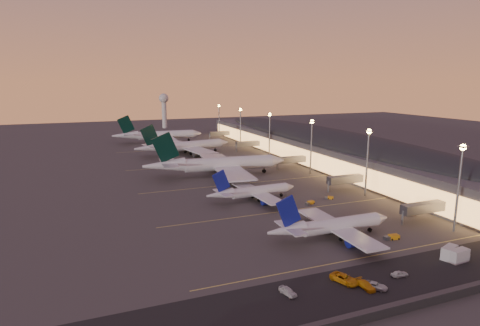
% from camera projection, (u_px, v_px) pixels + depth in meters
% --- Properties ---
extents(ground, '(700.00, 700.00, 0.00)m').
position_uv_depth(ground, '(282.00, 206.00, 141.22)').
color(ground, '#44423F').
extents(airliner_narrow_south, '(38.74, 34.47, 13.89)m').
position_uv_depth(airliner_narrow_south, '(331.00, 226.00, 111.88)').
color(airliner_narrow_south, silver).
rests_on(airliner_narrow_south, ground).
extents(airliner_narrow_north, '(35.91, 32.12, 12.83)m').
position_uv_depth(airliner_narrow_north, '(252.00, 192.00, 147.69)').
color(airliner_narrow_north, silver).
rests_on(airliner_narrow_north, ground).
extents(airliner_wide_near, '(67.25, 61.52, 21.51)m').
position_uv_depth(airliner_wide_near, '(217.00, 164.00, 185.85)').
color(airliner_wide_near, silver).
rests_on(airliner_wide_near, ground).
extents(airliner_wide_mid, '(60.62, 55.90, 19.44)m').
position_uv_depth(airliner_wide_mid, '(184.00, 146.00, 241.38)').
color(airliner_wide_mid, silver).
rests_on(airliner_wide_mid, ground).
extents(airliner_wide_far, '(63.81, 58.07, 20.44)m').
position_uv_depth(airliner_wide_far, '(158.00, 135.00, 288.95)').
color(airliner_wide_far, silver).
rests_on(airliner_wide_far, ground).
extents(terminal_building, '(56.35, 255.00, 17.46)m').
position_uv_depth(terminal_building, '(320.00, 143.00, 227.83)').
color(terminal_building, '#4A4A4F').
rests_on(terminal_building, ground).
extents(light_masts, '(2.20, 217.20, 25.90)m').
position_uv_depth(light_masts, '(286.00, 132.00, 209.95)').
color(light_masts, gray).
rests_on(light_masts, ground).
extents(radar_tower, '(9.00, 9.00, 32.50)m').
position_uv_depth(radar_tower, '(164.00, 105.00, 377.40)').
color(radar_tower, silver).
rests_on(radar_tower, ground).
extents(service_lane, '(260.00, 16.00, 0.01)m').
position_uv_depth(service_lane, '(397.00, 277.00, 90.19)').
color(service_lane, black).
rests_on(service_lane, ground).
extents(lane_markings, '(90.00, 180.36, 0.00)m').
position_uv_depth(lane_markings, '(240.00, 181.00, 177.67)').
color(lane_markings, '#D8C659').
rests_on(lane_markings, ground).
extents(fence, '(124.00, 0.12, 2.00)m').
position_uv_depth(fence, '(441.00, 299.00, 79.06)').
color(fence, '#2D2D30').
rests_on(fence, ground).
extents(baggage_tug_a, '(4.45, 2.34, 1.26)m').
position_uv_depth(baggage_tug_a, '(392.00, 237.00, 111.71)').
color(baggage_tug_a, orange).
rests_on(baggage_tug_a, ground).
extents(baggage_tug_b, '(3.32, 1.51, 0.99)m').
position_uv_depth(baggage_tug_b, '(411.00, 214.00, 131.57)').
color(baggage_tug_b, orange).
rests_on(baggage_tug_b, ground).
extents(baggage_tug_c, '(3.32, 2.82, 0.95)m').
position_uv_depth(baggage_tug_c, '(329.00, 198.00, 150.34)').
color(baggage_tug_c, orange).
rests_on(baggage_tug_c, ground).
extents(catering_truck_a, '(6.01, 3.96, 3.16)m').
position_uv_depth(catering_truck_a, '(450.00, 253.00, 99.52)').
color(catering_truck_a, silver).
rests_on(catering_truck_a, ground).
extents(catering_truck_b, '(5.85, 2.74, 3.18)m').
position_uv_depth(catering_truck_b, '(460.00, 256.00, 97.62)').
color(catering_truck_b, silver).
rests_on(catering_truck_b, ground).
extents(baggage_tug_d, '(3.99, 2.62, 1.11)m').
position_uv_depth(baggage_tug_d, '(310.00, 203.00, 143.67)').
color(baggage_tug_d, orange).
rests_on(baggage_tug_d, ground).
extents(service_van_a, '(2.79, 4.74, 1.51)m').
position_uv_depth(service_van_a, '(288.00, 291.00, 82.56)').
color(service_van_a, silver).
rests_on(service_van_a, ground).
extents(service_van_b, '(5.11, 7.07, 1.79)m').
position_uv_depth(service_van_b, '(344.00, 279.00, 87.54)').
color(service_van_b, orange).
rests_on(service_van_b, ground).
extents(service_van_c, '(4.68, 5.34, 1.37)m').
position_uv_depth(service_van_c, '(376.00, 286.00, 84.93)').
color(service_van_c, silver).
rests_on(service_van_c, ground).
extents(service_van_d, '(2.14, 5.06, 1.46)m').
position_uv_depth(service_van_d, '(366.00, 285.00, 85.03)').
color(service_van_d, orange).
rests_on(service_van_d, ground).
extents(service_van_e, '(4.08, 1.88, 1.36)m').
position_uv_depth(service_van_e, '(400.00, 274.00, 90.20)').
color(service_van_e, silver).
rests_on(service_van_e, ground).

